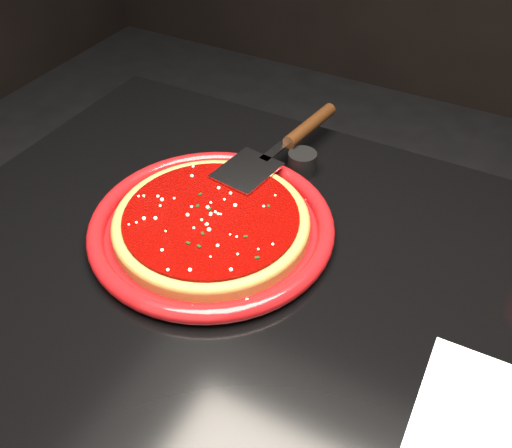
# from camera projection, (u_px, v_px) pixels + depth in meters

# --- Properties ---
(table) EXTENTS (1.20, 0.80, 0.75)m
(table) POSITION_uv_depth(u_px,v_px,m) (297.00, 433.00, 1.03)
(table) COLOR black
(table) RESTS_ON floor
(plate) EXTENTS (0.41, 0.41, 0.03)m
(plate) POSITION_uv_depth(u_px,v_px,m) (212.00, 226.00, 0.86)
(plate) COLOR maroon
(plate) RESTS_ON table
(pizza_crust) EXTENTS (0.33, 0.33, 0.01)m
(pizza_crust) POSITION_uv_depth(u_px,v_px,m) (212.00, 224.00, 0.86)
(pizza_crust) COLOR brown
(pizza_crust) RESTS_ON plate
(pizza_crust_rim) EXTENTS (0.33, 0.33, 0.02)m
(pizza_crust_rim) POSITION_uv_depth(u_px,v_px,m) (211.00, 220.00, 0.85)
(pizza_crust_rim) COLOR brown
(pizza_crust_rim) RESTS_ON plate
(pizza_sauce) EXTENTS (0.29, 0.29, 0.01)m
(pizza_sauce) POSITION_uv_depth(u_px,v_px,m) (211.00, 218.00, 0.85)
(pizza_sauce) COLOR #710300
(pizza_sauce) RESTS_ON plate
(parmesan_dusting) EXTENTS (0.25, 0.25, 0.01)m
(parmesan_dusting) POSITION_uv_depth(u_px,v_px,m) (211.00, 214.00, 0.84)
(parmesan_dusting) COLOR beige
(parmesan_dusting) RESTS_ON plate
(basil_flecks) EXTENTS (0.23, 0.23, 0.00)m
(basil_flecks) POSITION_uv_depth(u_px,v_px,m) (211.00, 214.00, 0.84)
(basil_flecks) COLOR black
(basil_flecks) RESTS_ON plate
(pizza_server) EXTENTS (0.14, 0.35, 0.03)m
(pizza_server) POSITION_uv_depth(u_px,v_px,m) (282.00, 144.00, 0.97)
(pizza_server) COLOR silver
(pizza_server) RESTS_ON plate
(napkin_a) EXTENTS (0.17, 0.17, 0.00)m
(napkin_a) POSITION_uv_depth(u_px,v_px,m) (495.00, 421.00, 0.64)
(napkin_a) COLOR white
(napkin_a) RESTS_ON table
(ramekin) EXTENTS (0.06, 0.06, 0.04)m
(ramekin) POSITION_uv_depth(u_px,v_px,m) (302.00, 162.00, 0.97)
(ramekin) COLOR black
(ramekin) RESTS_ON table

